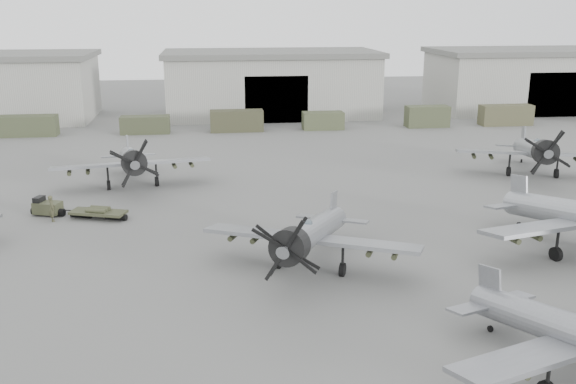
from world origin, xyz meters
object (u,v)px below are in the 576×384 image
object	(u,v)px
ground_crew	(52,208)
tug_trailer	(67,210)
aircraft_far_1	(535,150)
aircraft_mid_1	(310,235)
aircraft_far_0	(132,160)

from	to	relation	value
ground_crew	tug_trailer	bearing A→B (deg)	-57.48
aircraft_far_1	ground_crew	xyz separation A→B (m)	(-39.02, -7.23, -1.48)
tug_trailer	ground_crew	distance (m)	1.29
aircraft_mid_1	ground_crew	distance (m)	19.77
aircraft_mid_1	aircraft_far_1	distance (m)	29.22
aircraft_far_0	aircraft_far_1	xyz separation A→B (m)	(34.37, -0.77, 0.07)
aircraft_far_1	tug_trailer	world-z (taller)	aircraft_far_1
aircraft_far_1	ground_crew	world-z (taller)	aircraft_far_1
aircraft_mid_1	tug_trailer	size ratio (longest dim) A/B	1.76
aircraft_far_0	tug_trailer	bearing A→B (deg)	-128.31
aircraft_far_1	tug_trailer	bearing A→B (deg)	-153.37
aircraft_far_1	tug_trailer	size ratio (longest dim) A/B	1.94
ground_crew	aircraft_mid_1	bearing A→B (deg)	-143.15
aircraft_far_0	ground_crew	world-z (taller)	aircraft_far_0
aircraft_mid_1	tug_trailer	distance (m)	19.75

